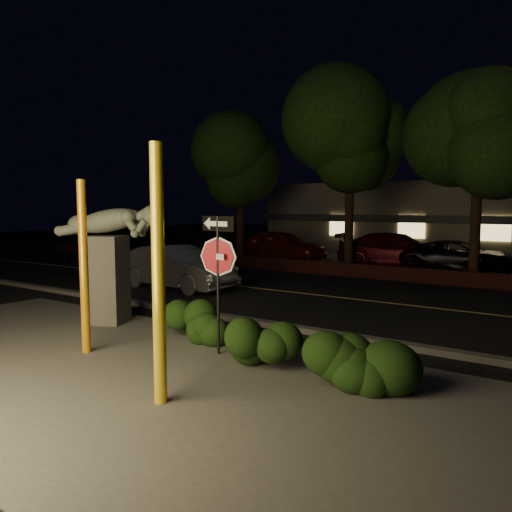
{
  "coord_description": "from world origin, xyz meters",
  "views": [
    {
      "loc": [
        6.15,
        -6.12,
        2.64
      ],
      "look_at": [
        0.18,
        2.5,
        1.6
      ],
      "focal_mm": 35.0,
      "sensor_mm": 36.0,
      "label": 1
    }
  ],
  "objects_px": {
    "silver_sedan": "(177,267)",
    "parked_car_dark": "(458,256)",
    "yellow_pole_left": "(84,268)",
    "parked_car_red": "(280,246)",
    "parked_car_darkred": "(398,251)",
    "sculpture": "(108,251)",
    "yellow_pole_right": "(158,276)",
    "signpost": "(218,257)"
  },
  "relations": [
    {
      "from": "yellow_pole_left",
      "to": "sculpture",
      "type": "distance_m",
      "value": 2.34
    },
    {
      "from": "signpost",
      "to": "parked_car_dark",
      "type": "relative_size",
      "value": 0.55
    },
    {
      "from": "parked_car_dark",
      "to": "yellow_pole_left",
      "type": "bearing_deg",
      "value": 167.22
    },
    {
      "from": "signpost",
      "to": "parked_car_darkred",
      "type": "bearing_deg",
      "value": 107.32
    },
    {
      "from": "yellow_pole_left",
      "to": "yellow_pole_right",
      "type": "xyz_separation_m",
      "value": [
        2.79,
        -0.9,
        0.18
      ]
    },
    {
      "from": "yellow_pole_left",
      "to": "silver_sedan",
      "type": "bearing_deg",
      "value": 120.56
    },
    {
      "from": "yellow_pole_left",
      "to": "parked_car_red",
      "type": "xyz_separation_m",
      "value": [
        -5.04,
        14.74,
        -0.79
      ]
    },
    {
      "from": "yellow_pole_right",
      "to": "signpost",
      "type": "relative_size",
      "value": 1.4
    },
    {
      "from": "silver_sedan",
      "to": "yellow_pole_right",
      "type": "bearing_deg",
      "value": -134.97
    },
    {
      "from": "parked_car_dark",
      "to": "signpost",
      "type": "bearing_deg",
      "value": 174.24
    },
    {
      "from": "yellow_pole_left",
      "to": "parked_car_darkred",
      "type": "distance_m",
      "value": 15.62
    },
    {
      "from": "parked_car_red",
      "to": "parked_car_darkred",
      "type": "xyz_separation_m",
      "value": [
        5.43,
        0.85,
        -0.02
      ]
    },
    {
      "from": "signpost",
      "to": "parked_car_darkred",
      "type": "distance_m",
      "value": 14.44
    },
    {
      "from": "yellow_pole_right",
      "to": "parked_car_red",
      "type": "xyz_separation_m",
      "value": [
        -7.84,
        15.63,
        -0.96
      ]
    },
    {
      "from": "yellow_pole_left",
      "to": "parked_car_darkred",
      "type": "height_order",
      "value": "yellow_pole_left"
    },
    {
      "from": "parked_car_red",
      "to": "yellow_pole_right",
      "type": "bearing_deg",
      "value": -152.93
    },
    {
      "from": "yellow_pole_left",
      "to": "sculpture",
      "type": "xyz_separation_m",
      "value": [
        -1.53,
        1.77,
        0.09
      ]
    },
    {
      "from": "parked_car_darkred",
      "to": "parked_car_dark",
      "type": "relative_size",
      "value": 1.14
    },
    {
      "from": "sculpture",
      "to": "parked_car_darkred",
      "type": "relative_size",
      "value": 0.52
    },
    {
      "from": "signpost",
      "to": "yellow_pole_right",
      "type": "bearing_deg",
      "value": -59.94
    },
    {
      "from": "sculpture",
      "to": "yellow_pole_right",
      "type": "bearing_deg",
      "value": -56.27
    },
    {
      "from": "signpost",
      "to": "silver_sedan",
      "type": "bearing_deg",
      "value": 150.08
    },
    {
      "from": "yellow_pole_left",
      "to": "parked_car_darkred",
      "type": "relative_size",
      "value": 0.6
    },
    {
      "from": "yellow_pole_left",
      "to": "parked_car_dark",
      "type": "xyz_separation_m",
      "value": [
        2.83,
        15.73,
        -0.93
      ]
    },
    {
      "from": "signpost",
      "to": "sculpture",
      "type": "height_order",
      "value": "sculpture"
    },
    {
      "from": "yellow_pole_left",
      "to": "silver_sedan",
      "type": "distance_m",
      "value": 7.18
    },
    {
      "from": "sculpture",
      "to": "parked_car_darkred",
      "type": "bearing_deg",
      "value": 57.57
    },
    {
      "from": "silver_sedan",
      "to": "parked_car_darkred",
      "type": "distance_m",
      "value": 10.27
    },
    {
      "from": "signpost",
      "to": "sculpture",
      "type": "xyz_separation_m",
      "value": [
        -3.56,
        0.49,
        -0.12
      ]
    },
    {
      "from": "yellow_pole_right",
      "to": "sculpture",
      "type": "relative_size",
      "value": 1.3
    },
    {
      "from": "yellow_pole_left",
      "to": "parked_car_dark",
      "type": "relative_size",
      "value": 0.69
    },
    {
      "from": "signpost",
      "to": "yellow_pole_left",
      "type": "bearing_deg",
      "value": -136.93
    },
    {
      "from": "yellow_pole_right",
      "to": "parked_car_darkred",
      "type": "height_order",
      "value": "yellow_pole_right"
    },
    {
      "from": "yellow_pole_right",
      "to": "signpost",
      "type": "xyz_separation_m",
      "value": [
        -0.76,
        2.18,
        0.03
      ]
    },
    {
      "from": "sculpture",
      "to": "parked_car_dark",
      "type": "xyz_separation_m",
      "value": [
        4.36,
        13.96,
        -1.01
      ]
    },
    {
      "from": "yellow_pole_left",
      "to": "yellow_pole_right",
      "type": "bearing_deg",
      "value": -17.79
    },
    {
      "from": "yellow_pole_left",
      "to": "silver_sedan",
      "type": "xyz_separation_m",
      "value": [
        -3.63,
        6.14,
        -0.86
      ]
    },
    {
      "from": "signpost",
      "to": "silver_sedan",
      "type": "height_order",
      "value": "signpost"
    },
    {
      "from": "silver_sedan",
      "to": "parked_car_dark",
      "type": "relative_size",
      "value": 0.93
    },
    {
      "from": "yellow_pole_right",
      "to": "parked_car_red",
      "type": "height_order",
      "value": "yellow_pole_right"
    },
    {
      "from": "yellow_pole_right",
      "to": "silver_sedan",
      "type": "xyz_separation_m",
      "value": [
        -6.42,
        7.04,
        -1.04
      ]
    },
    {
      "from": "parked_car_darkred",
      "to": "yellow_pole_left",
      "type": "bearing_deg",
      "value": 170.8
    }
  ]
}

